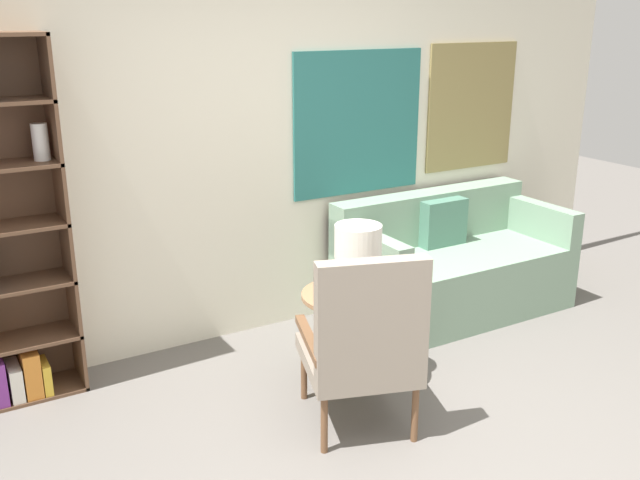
{
  "coord_description": "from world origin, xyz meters",
  "views": [
    {
      "loc": [
        -1.83,
        -2.13,
        2.09
      ],
      "look_at": [
        0.05,
        1.08,
        0.9
      ],
      "focal_mm": 40.0,
      "sensor_mm": 36.0,
      "label": 1
    }
  ],
  "objects": [
    {
      "name": "armchair",
      "position": [
        -0.0,
        0.55,
        0.53
      ],
      "size": [
        0.71,
        0.75,
        0.99
      ],
      "color": "brown",
      "rests_on": "ground_plane"
    },
    {
      "name": "wall_back",
      "position": [
        0.04,
        2.03,
        1.35
      ],
      "size": [
        6.4,
        0.08,
        2.7
      ],
      "color": "silver",
      "rests_on": "ground_plane"
    },
    {
      "name": "couch",
      "position": [
        1.45,
        1.59,
        0.32
      ],
      "size": [
        1.64,
        0.82,
        0.83
      ],
      "color": "gray",
      "rests_on": "ground_plane"
    },
    {
      "name": "side_table",
      "position": [
        0.21,
        1.01,
        0.52
      ],
      "size": [
        0.56,
        0.56,
        0.58
      ],
      "color": "#99704C",
      "rests_on": "ground_plane"
    },
    {
      "name": "table_lamp",
      "position": [
        0.24,
        0.99,
        0.83
      ],
      "size": [
        0.26,
        0.26,
        0.4
      ],
      "color": "slate",
      "rests_on": "side_table"
    }
  ]
}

